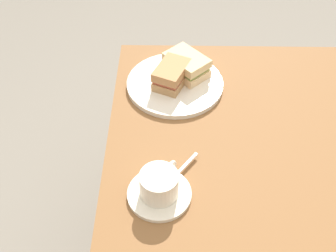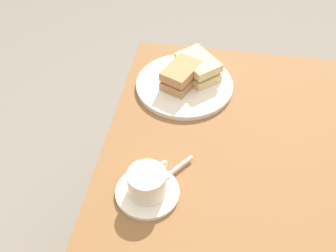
# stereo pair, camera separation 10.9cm
# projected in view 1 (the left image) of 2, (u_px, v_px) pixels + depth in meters

# --- Properties ---
(dining_table) EXTENTS (1.01, 0.70, 0.71)m
(dining_table) POSITION_uv_depth(u_px,v_px,m) (245.00, 207.00, 1.12)
(dining_table) COLOR brown
(dining_table) RESTS_ON ground_plane
(sandwich_plate) EXTENTS (0.27, 0.27, 0.01)m
(sandwich_plate) POSITION_uv_depth(u_px,v_px,m) (175.00, 84.00, 1.24)
(sandwich_plate) COLOR beige
(sandwich_plate) RESTS_ON dining_table
(sandwich_front) EXTENTS (0.13, 0.11, 0.06)m
(sandwich_front) POSITION_uv_depth(u_px,v_px,m) (172.00, 75.00, 1.21)
(sandwich_front) COLOR #AD7F4F
(sandwich_front) RESTS_ON sandwich_plate
(sandwich_back) EXTENTS (0.14, 0.14, 0.06)m
(sandwich_back) POSITION_uv_depth(u_px,v_px,m) (187.00, 65.00, 1.24)
(sandwich_back) COLOR #E0B883
(sandwich_back) RESTS_ON sandwich_plate
(coffee_saucer) EXTENTS (0.14, 0.14, 0.01)m
(coffee_saucer) POSITION_uv_depth(u_px,v_px,m) (159.00, 194.00, 0.98)
(coffee_saucer) COLOR beige
(coffee_saucer) RESTS_ON dining_table
(coffee_cup) EXTENTS (0.11, 0.09, 0.06)m
(coffee_cup) POSITION_uv_depth(u_px,v_px,m) (159.00, 183.00, 0.95)
(coffee_cup) COLOR beige
(coffee_cup) RESTS_ON coffee_saucer
(spoon) EXTENTS (0.09, 0.07, 0.01)m
(spoon) POSITION_uv_depth(u_px,v_px,m) (180.00, 170.00, 1.02)
(spoon) COLOR silver
(spoon) RESTS_ON coffee_saucer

